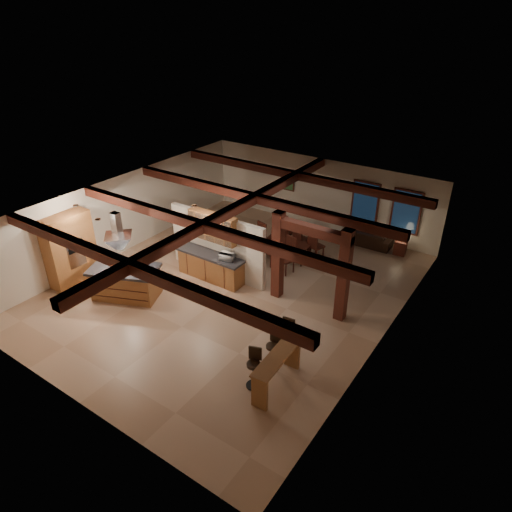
{
  "coord_description": "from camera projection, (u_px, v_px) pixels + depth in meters",
  "views": [
    {
      "loc": [
        7.76,
        -10.05,
        8.18
      ],
      "look_at": [
        0.58,
        0.5,
        1.17
      ],
      "focal_mm": 32.0,
      "sensor_mm": 36.0,
      "label": 1
    }
  ],
  "objects": [
    {
      "name": "ground",
      "position": [
        233.0,
        288.0,
        15.04
      ],
      "size": [
        12.0,
        12.0,
        0.0
      ],
      "primitive_type": "plane",
      "color": "tan",
      "rests_on": "ground"
    },
    {
      "name": "room_walls",
      "position": [
        232.0,
        240.0,
        14.19
      ],
      "size": [
        12.0,
        12.0,
        12.0
      ],
      "color": "silver",
      "rests_on": "ground"
    },
    {
      "name": "ceiling_beams",
      "position": [
        231.0,
        211.0,
        13.71
      ],
      "size": [
        10.0,
        12.0,
        0.28
      ],
      "color": "#411810",
      "rests_on": "room_walls"
    },
    {
      "name": "timber_posts",
      "position": [
        310.0,
        256.0,
        13.32
      ],
      "size": [
        2.5,
        0.3,
        2.9
      ],
      "color": "#411810",
      "rests_on": "ground"
    },
    {
      "name": "partition_wall",
      "position": [
        217.0,
        245.0,
        15.37
      ],
      "size": [
        3.8,
        0.18,
        2.2
      ],
      "primitive_type": "cube",
      "color": "silver",
      "rests_on": "ground"
    },
    {
      "name": "pantry_cabinet",
      "position": [
        70.0,
        250.0,
        14.88
      ],
      "size": [
        0.67,
        1.6,
        2.4
      ],
      "color": "#995531",
      "rests_on": "ground"
    },
    {
      "name": "back_counter",
      "position": [
        211.0,
        266.0,
        15.39
      ],
      "size": [
        2.5,
        0.66,
        0.94
      ],
      "color": "#995531",
      "rests_on": "ground"
    },
    {
      "name": "upper_display_cabinet",
      "position": [
        213.0,
        227.0,
        14.87
      ],
      "size": [
        1.8,
        0.36,
        0.95
      ],
      "color": "#995531",
      "rests_on": "partition_wall"
    },
    {
      "name": "range_hood",
      "position": [
        120.0,
        247.0,
        13.79
      ],
      "size": [
        1.1,
        1.1,
        1.4
      ],
      "color": "silver",
      "rests_on": "room_walls"
    },
    {
      "name": "back_windows",
      "position": [
        385.0,
        207.0,
        17.24
      ],
      "size": [
        2.7,
        0.07,
        1.7
      ],
      "color": "#411810",
      "rests_on": "room_walls"
    },
    {
      "name": "framed_art",
      "position": [
        287.0,
        181.0,
        19.27
      ],
      "size": [
        0.65,
        0.05,
        0.85
      ],
      "color": "#411810",
      "rests_on": "room_walls"
    },
    {
      "name": "recessed_cans",
      "position": [
        123.0,
        210.0,
        13.51
      ],
      "size": [
        3.16,
        2.46,
        0.03
      ],
      "color": "silver",
      "rests_on": "room_walls"
    },
    {
      "name": "kitchen_island",
      "position": [
        126.0,
        282.0,
        14.4
      ],
      "size": [
        2.39,
        1.86,
        1.05
      ],
      "color": "#995531",
      "rests_on": "ground"
    },
    {
      "name": "dining_table",
      "position": [
        286.0,
        250.0,
        16.77
      ],
      "size": [
        1.77,
        1.09,
        0.6
      ],
      "primitive_type": "imported",
      "rotation": [
        0.0,
        0.0,
        0.09
      ],
      "color": "#39150E",
      "rests_on": "ground"
    },
    {
      "name": "sofa",
      "position": [
        366.0,
        237.0,
        17.72
      ],
      "size": [
        2.01,
        0.85,
        0.58
      ],
      "primitive_type": "imported",
      "rotation": [
        0.0,
        0.0,
        3.18
      ],
      "color": "black",
      "rests_on": "ground"
    },
    {
      "name": "microwave",
      "position": [
        227.0,
        256.0,
        14.75
      ],
      "size": [
        0.51,
        0.39,
        0.25
      ],
      "primitive_type": "imported",
      "rotation": [
        0.0,
        0.0,
        3.32
      ],
      "color": "silver",
      "rests_on": "back_counter"
    },
    {
      "name": "bar_counter",
      "position": [
        277.0,
        366.0,
        10.89
      ],
      "size": [
        0.53,
        1.81,
        0.94
      ],
      "color": "#995531",
      "rests_on": "ground"
    },
    {
      "name": "side_table",
      "position": [
        400.0,
        247.0,
        17.02
      ],
      "size": [
        0.48,
        0.48,
        0.53
      ],
      "primitive_type": "cube",
      "rotation": [
        0.0,
        0.0,
        0.13
      ],
      "color": "#411810",
      "rests_on": "ground"
    },
    {
      "name": "table_lamp",
      "position": [
        402.0,
        235.0,
        16.77
      ],
      "size": [
        0.31,
        0.31,
        0.36
      ],
      "color": "black",
      "rests_on": "side_table"
    },
    {
      "name": "bar_stool_a",
      "position": [
        254.0,
        368.0,
        10.96
      ],
      "size": [
        0.4,
        0.41,
        1.08
      ],
      "color": "black",
      "rests_on": "ground"
    },
    {
      "name": "bar_stool_b",
      "position": [
        286.0,
        338.0,
        11.89
      ],
      "size": [
        0.39,
        0.4,
        1.13
      ],
      "color": "black",
      "rests_on": "ground"
    },
    {
      "name": "bar_stool_c",
      "position": [
        273.0,
        350.0,
        11.56
      ],
      "size": [
        0.36,
        0.36,
        1.04
      ],
      "color": "black",
      "rests_on": "ground"
    },
    {
      "name": "dining_chairs",
      "position": [
        287.0,
        241.0,
        16.6
      ],
      "size": [
        2.44,
        2.44,
        1.31
      ],
      "color": "#411810",
      "rests_on": "ground"
    }
  ]
}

